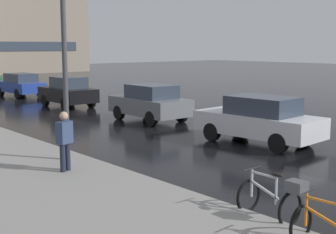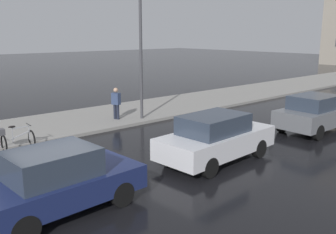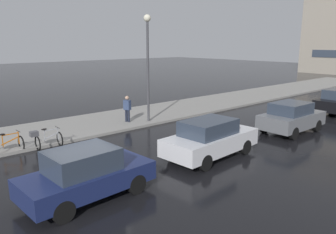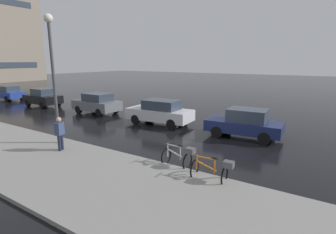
{
  "view_description": "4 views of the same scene",
  "coord_description": "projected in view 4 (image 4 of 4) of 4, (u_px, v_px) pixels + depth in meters",
  "views": [
    {
      "loc": [
        -10.55,
        -5.25,
        3.32
      ],
      "look_at": [
        -1.58,
        5.04,
        1.23
      ],
      "focal_mm": 50.0,
      "sensor_mm": 36.0,
      "label": 1
    },
    {
      "loc": [
        10.16,
        -4.56,
        4.25
      ],
      "look_at": [
        0.42,
        3.95,
        1.33
      ],
      "focal_mm": 40.0,
      "sensor_mm": 36.0,
      "label": 2
    },
    {
      "loc": [
        10.76,
        -5.31,
        4.69
      ],
      "look_at": [
        -1.21,
        5.19,
        1.06
      ],
      "focal_mm": 35.0,
      "sensor_mm": 36.0,
      "label": 3
    },
    {
      "loc": [
        -11.83,
        -5.0,
        4.15
      ],
      "look_at": [
        0.5,
        2.9,
        0.98
      ],
      "focal_mm": 28.0,
      "sensor_mm": 36.0,
      "label": 4
    }
  ],
  "objects": [
    {
      "name": "streetlamp",
      "position": [
        52.0,
        62.0,
        12.22
      ],
      "size": [
        0.41,
        0.41,
        6.22
      ],
      "color": "#424247",
      "rests_on": "ground"
    },
    {
      "name": "bicycle_nearest",
      "position": [
        214.0,
        169.0,
        9.0
      ],
      "size": [
        0.74,
        1.45,
        0.94
      ],
      "color": "black",
      "rests_on": "ground"
    },
    {
      "name": "pedestrian",
      "position": [
        60.0,
        133.0,
        11.8
      ],
      "size": [
        0.46,
        0.36,
        1.68
      ],
      "color": "#1E2333",
      "rests_on": "ground"
    },
    {
      "name": "car_grey",
      "position": [
        97.0,
        103.0,
        20.7
      ],
      "size": [
        1.95,
        3.89,
        1.63
      ],
      "color": "slate",
      "rests_on": "ground"
    },
    {
      "name": "bicycle_second",
      "position": [
        180.0,
        156.0,
        10.23
      ],
      "size": [
        0.73,
        1.34,
        0.97
      ],
      "color": "black",
      "rests_on": "ground"
    },
    {
      "name": "car_navy",
      "position": [
        245.0,
        123.0,
        14.28
      ],
      "size": [
        2.02,
        4.09,
        1.6
      ],
      "color": "navy",
      "rests_on": "ground"
    },
    {
      "name": "car_white",
      "position": [
        160.0,
        112.0,
        17.25
      ],
      "size": [
        2.06,
        4.44,
        1.63
      ],
      "color": "silver",
      "rests_on": "ground"
    },
    {
      "name": "ground_plane",
      "position": [
        211.0,
        144.0,
        13.25
      ],
      "size": [
        140.0,
        140.0,
        0.0
      ],
      "primitive_type": "plane",
      "color": "black"
    },
    {
      "name": "car_blue",
      "position": [
        8.0,
        93.0,
        27.73
      ],
      "size": [
        1.92,
        4.07,
        1.53
      ],
      "color": "navy",
      "rests_on": "ground"
    },
    {
      "name": "car_black",
      "position": [
        43.0,
        98.0,
        23.98
      ],
      "size": [
        1.82,
        3.75,
        1.65
      ],
      "color": "black",
      "rests_on": "ground"
    }
  ]
}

